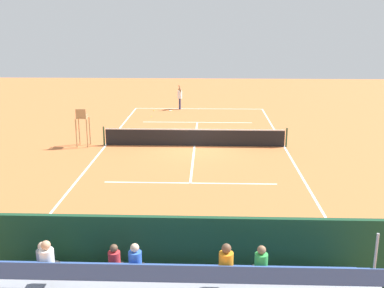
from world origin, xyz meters
TOP-DOWN VIEW (x-y plane):
  - ground_plane at (0.00, 0.00)m, footprint 60.00×60.00m
  - court_line_markings at (0.00, -0.04)m, footprint 10.10×22.20m
  - tennis_net at (0.00, 0.00)m, footprint 10.30×0.10m
  - backdrop_wall at (0.00, 14.00)m, footprint 18.00×0.16m
  - bleacher_stand at (0.14, 15.36)m, footprint 9.06×2.40m
  - umpire_chair at (6.20, 0.28)m, footprint 0.67×0.67m
  - courtside_bench at (-2.33, 13.27)m, footprint 1.80×0.40m
  - equipment_bag at (-0.91, 13.40)m, footprint 0.90×0.36m
  - tennis_player at (1.49, -10.79)m, footprint 0.41×0.55m
  - tennis_racket at (2.18, -10.08)m, footprint 0.39×0.58m
  - tennis_ball_near at (3.36, -7.71)m, footprint 0.07×0.07m
  - tennis_ball_far at (3.45, -9.98)m, footprint 0.07×0.07m

SIDE VIEW (x-z plane):
  - ground_plane at x=0.00m, z-range 0.00..0.00m
  - court_line_markings at x=0.00m, z-range 0.00..0.01m
  - tennis_racket at x=2.18m, z-range 0.00..0.03m
  - tennis_ball_near at x=3.36m, z-range 0.00..0.07m
  - tennis_ball_far at x=3.45m, z-range 0.00..0.07m
  - equipment_bag at x=-0.91m, z-range 0.00..0.36m
  - tennis_net at x=0.00m, z-range -0.03..1.04m
  - courtside_bench at x=-2.33m, z-range 0.09..1.02m
  - bleacher_stand at x=0.14m, z-range -0.30..2.18m
  - backdrop_wall at x=0.00m, z-range 0.00..2.00m
  - tennis_player at x=1.49m, z-range 0.05..1.98m
  - umpire_chair at x=6.20m, z-range 0.24..2.38m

